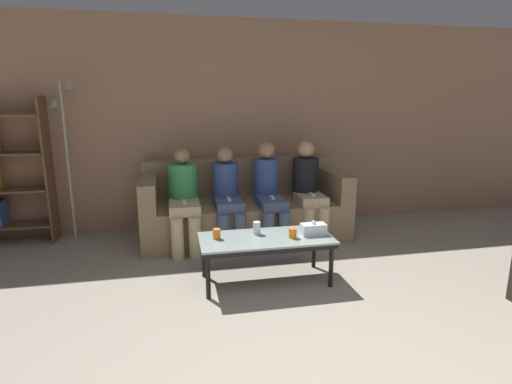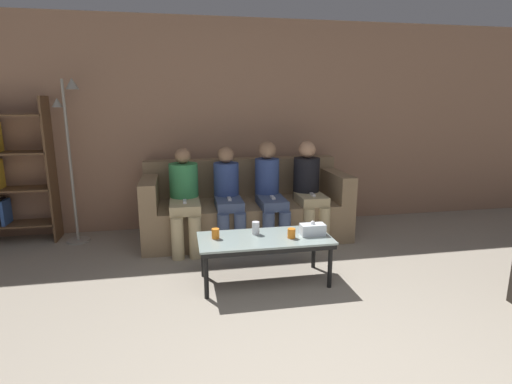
{
  "view_description": "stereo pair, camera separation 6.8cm",
  "coord_description": "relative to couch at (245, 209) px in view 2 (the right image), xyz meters",
  "views": [
    {
      "loc": [
        -0.82,
        -1.48,
        1.61
      ],
      "look_at": [
        0.0,
        2.42,
        0.7
      ],
      "focal_mm": 28.0,
      "sensor_mm": 36.0,
      "label": 1
    },
    {
      "loc": [
        -0.75,
        -1.49,
        1.61
      ],
      "look_at": [
        0.0,
        2.42,
        0.7
      ],
      "focal_mm": 28.0,
      "sensor_mm": 36.0,
      "label": 2
    }
  ],
  "objects": [
    {
      "name": "wall_back",
      "position": [
        0.0,
        0.53,
        0.97
      ],
      "size": [
        12.0,
        0.06,
        2.6
      ],
      "color": "#9E755B",
      "rests_on": "ground_plane"
    },
    {
      "name": "couch",
      "position": [
        0.0,
        0.0,
        0.0
      ],
      "size": [
        2.38,
        0.92,
        0.91
      ],
      "color": "#897051",
      "rests_on": "ground_plane"
    },
    {
      "name": "coffee_table",
      "position": [
        -0.04,
        -1.3,
        0.05
      ],
      "size": [
        1.18,
        0.54,
        0.43
      ],
      "color": "#8C9E99",
      "rests_on": "ground_plane"
    },
    {
      "name": "cup_near_left",
      "position": [
        -0.1,
        -1.2,
        0.15
      ],
      "size": [
        0.07,
        0.07,
        0.12
      ],
      "color": "silver",
      "rests_on": "coffee_table"
    },
    {
      "name": "cup_near_right",
      "position": [
        -0.47,
        -1.25,
        0.14
      ],
      "size": [
        0.07,
        0.07,
        0.09
      ],
      "color": "orange",
      "rests_on": "coffee_table"
    },
    {
      "name": "cup_far_center",
      "position": [
        0.19,
        -1.36,
        0.14
      ],
      "size": [
        0.07,
        0.07,
        0.09
      ],
      "color": "orange",
      "rests_on": "coffee_table"
    },
    {
      "name": "tissue_box",
      "position": [
        0.4,
        -1.31,
        0.15
      ],
      "size": [
        0.22,
        0.12,
        0.13
      ],
      "color": "silver",
      "rests_on": "coffee_table"
    },
    {
      "name": "bookshelf",
      "position": [
        -2.7,
        0.3,
        0.48
      ],
      "size": [
        0.8,
        0.32,
        1.67
      ],
      "color": "brown",
      "rests_on": "ground_plane"
    },
    {
      "name": "standing_lamp",
      "position": [
        -1.95,
        0.16,
        0.81
      ],
      "size": [
        0.31,
        0.26,
        1.85
      ],
      "color": "gray",
      "rests_on": "ground_plane"
    },
    {
      "name": "seated_person_left_end",
      "position": [
        -0.72,
        -0.24,
        0.26
      ],
      "size": [
        0.32,
        0.72,
        1.1
      ],
      "color": "tan",
      "rests_on": "ground_plane"
    },
    {
      "name": "seated_person_mid_left",
      "position": [
        -0.24,
        -0.24,
        0.25
      ],
      "size": [
        0.31,
        0.66,
        1.11
      ],
      "color": "#47567A",
      "rests_on": "ground_plane"
    },
    {
      "name": "seated_person_mid_right",
      "position": [
        0.24,
        -0.25,
        0.28
      ],
      "size": [
        0.31,
        0.7,
        1.16
      ],
      "color": "#47567A",
      "rests_on": "ground_plane"
    },
    {
      "name": "seated_person_right_end",
      "position": [
        0.72,
        -0.22,
        0.29
      ],
      "size": [
        0.31,
        0.63,
        1.15
      ],
      "color": "tan",
      "rests_on": "ground_plane"
    }
  ]
}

